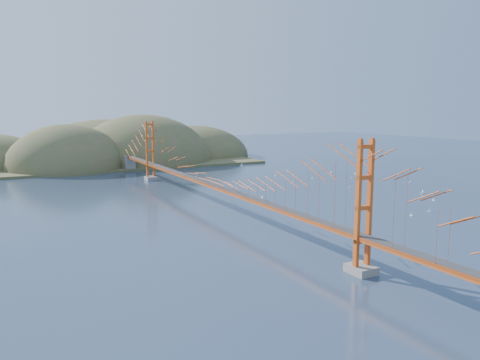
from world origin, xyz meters
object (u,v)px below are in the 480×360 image
sailboat_2 (422,193)px  sailboat_0 (263,197)px  bridge (214,159)px  sailboat_1 (349,188)px

sailboat_2 → sailboat_0: size_ratio=1.05×
bridge → sailboat_0: bearing=18.7°
bridge → sailboat_2: 36.71m
bridge → sailboat_2: bridge is taller
bridge → sailboat_0: 12.67m
sailboat_2 → bridge: bearing=170.3°
sailboat_1 → sailboat_0: (-18.04, -0.11, 0.01)m
bridge → sailboat_2: size_ratio=128.20×
sailboat_1 → bridge: bearing=-172.9°
sailboat_1 → sailboat_0: bearing=-179.6°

